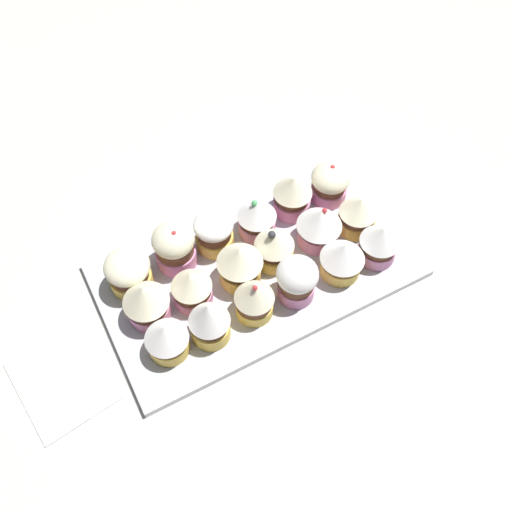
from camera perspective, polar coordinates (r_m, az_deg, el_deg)
name	(u,v)px	position (r cm, az deg, el deg)	size (l,w,h in cm)	color
ground_plane	(256,277)	(85.38, 0.00, -2.11)	(180.00, 180.00, 3.00)	beige
baking_tray	(256,269)	(83.60, 0.00, -1.36)	(45.41, 25.64, 1.20)	silver
cupcake_0	(167,338)	(74.87, -8.98, -8.18)	(5.85, 5.85, 6.34)	#EFC651
cupcake_1	(209,320)	(74.41, -4.73, -6.48)	(5.57, 5.57, 8.00)	#EFC651
cupcake_2	(254,298)	(76.10, -0.17, -4.25)	(5.51, 5.51, 7.60)	#EFC651
cupcake_3	(297,280)	(77.67, 4.13, -2.39)	(5.86, 5.86, 7.44)	pink
cupcake_4	(342,258)	(80.73, 8.69, -0.21)	(6.41, 6.41, 6.57)	#EFC651
cupcake_5	(379,242)	(83.17, 12.33, 1.35)	(5.83, 5.83, 6.86)	pink
cupcake_6	(146,301)	(77.25, -11.04, -4.43)	(6.36, 6.36, 7.38)	pink
cupcake_7	(192,287)	(77.94, -6.50, -3.14)	(5.68, 5.68, 6.63)	pink
cupcake_8	(240,264)	(78.85, -1.64, -0.77)	(6.58, 6.58, 7.38)	#EFC651
cupcake_9	(273,245)	(81.10, 1.77, 1.11)	(5.80, 5.80, 7.14)	#EFC651
cupcake_10	(318,223)	(83.54, 6.23, 3.30)	(6.74, 6.74, 7.22)	pink
cupcake_11	(358,214)	(86.00, 10.23, 4.22)	(5.76, 5.76, 6.52)	#EFC651
cupcake_12	(129,272)	(80.78, -12.71, -1.56)	(6.45, 6.45, 6.37)	#EFC651
cupcake_13	(174,246)	(81.26, -8.21, 0.97)	(6.12, 6.12, 7.88)	pink
cupcake_14	(214,232)	(82.80, -4.25, 2.46)	(5.85, 5.85, 6.48)	#EFC651
cupcake_15	(257,217)	(84.21, 0.09, 3.92)	(5.89, 5.89, 6.76)	pink
cupcake_16	(292,194)	(86.53, 3.69, 6.25)	(6.01, 6.01, 7.40)	pink
cupcake_17	(330,183)	(89.12, 7.45, 7.30)	(6.03, 6.03, 6.71)	pink
napkin	(62,380)	(80.44, -19.00, -11.71)	(10.86, 13.65, 0.60)	white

